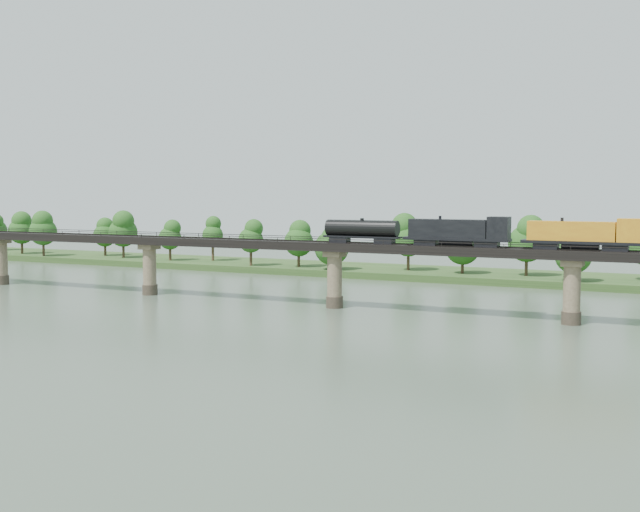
% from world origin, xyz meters
% --- Properties ---
extents(ground, '(400.00, 400.00, 0.00)m').
position_xyz_m(ground, '(0.00, 0.00, 0.00)').
color(ground, '#3A493A').
rests_on(ground, ground).
extents(far_bank, '(300.00, 24.00, 1.60)m').
position_xyz_m(far_bank, '(0.00, 85.00, 0.80)').
color(far_bank, '#28451B').
rests_on(far_bank, ground).
extents(bridge, '(236.00, 30.00, 11.50)m').
position_xyz_m(bridge, '(0.00, 30.00, 5.46)').
color(bridge, '#473A2D').
rests_on(bridge, ground).
extents(bridge_superstructure, '(220.00, 4.90, 0.75)m').
position_xyz_m(bridge_superstructure, '(0.00, 30.00, 11.79)').
color(bridge_superstructure, black).
rests_on(bridge_superstructure, bridge).
extents(far_treeline, '(289.06, 17.54, 13.60)m').
position_xyz_m(far_treeline, '(-8.21, 80.52, 8.83)').
color(far_treeline, '#382619').
rests_on(far_treeline, far_bank).
extents(freight_train, '(70.87, 2.76, 4.88)m').
position_xyz_m(freight_train, '(34.76, 30.00, 13.83)').
color(freight_train, black).
rests_on(freight_train, bridge).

